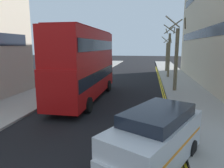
# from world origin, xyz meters

# --- Properties ---
(sidewalk_right) EXTENTS (4.00, 80.00, 0.14)m
(sidewalk_right) POSITION_xyz_m (6.50, 16.00, 0.07)
(sidewalk_right) COLOR #9E9991
(sidewalk_right) RESTS_ON ground
(sidewalk_left) EXTENTS (4.00, 80.00, 0.14)m
(sidewalk_left) POSITION_xyz_m (-6.50, 16.00, 0.07)
(sidewalk_left) COLOR #9E9991
(sidewalk_left) RESTS_ON ground
(kerb_line_outer) EXTENTS (0.10, 56.00, 0.01)m
(kerb_line_outer) POSITION_xyz_m (4.40, 14.00, 0.00)
(kerb_line_outer) COLOR yellow
(kerb_line_outer) RESTS_ON ground
(kerb_line_inner) EXTENTS (0.10, 56.00, 0.01)m
(kerb_line_inner) POSITION_xyz_m (4.24, 14.00, 0.00)
(kerb_line_inner) COLOR yellow
(kerb_line_inner) RESTS_ON ground
(double_decker_bus_away) EXTENTS (2.80, 10.81, 5.64)m
(double_decker_bus_away) POSITION_xyz_m (-2.14, 13.41, 3.03)
(double_decker_bus_away) COLOR #B20F0F
(double_decker_bus_away) RESTS_ON ground
(taxi_minivan) EXTENTS (3.85, 5.13, 2.12)m
(taxi_minivan) POSITION_xyz_m (3.22, 4.57, 1.07)
(taxi_minivan) COLOR silver
(taxi_minivan) RESTS_ON ground
(street_tree_near) EXTENTS (1.58, 1.72, 6.96)m
(street_tree_near) POSITION_xyz_m (5.50, 26.54, 3.46)
(street_tree_near) COLOR #6B6047
(street_tree_near) RESTS_ON sidewalk_right
(street_tree_mid) EXTENTS (1.76, 1.73, 5.76)m
(street_tree_mid) POSITION_xyz_m (5.80, 33.55, 2.70)
(street_tree_mid) COLOR #6B6047
(street_tree_mid) RESTS_ON sidewalk_right
(street_tree_far) EXTENTS (1.96, 2.01, 6.94)m
(street_tree_far) POSITION_xyz_m (5.41, 17.67, 3.35)
(street_tree_far) COLOR #6B6047
(street_tree_far) RESTS_ON sidewalk_right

